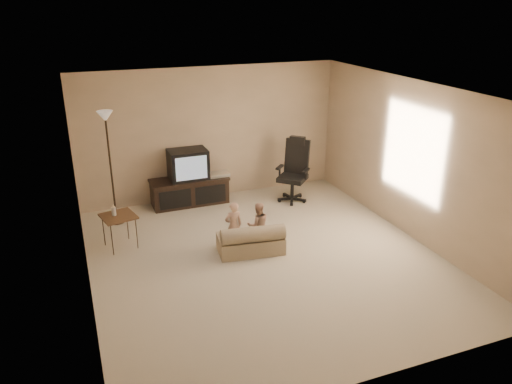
{
  "coord_description": "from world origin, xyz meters",
  "views": [
    {
      "loc": [
        -2.51,
        -6.11,
        3.66
      ],
      "look_at": [
        0.09,
        0.6,
        0.84
      ],
      "focal_mm": 35.0,
      "sensor_mm": 36.0,
      "label": 1
    }
  ],
  "objects_px": {
    "office_chair": "(294,178)",
    "child_sofa": "(251,241)",
    "side_table": "(118,217)",
    "toddler_right": "(258,225)",
    "toddler_left": "(234,226)",
    "floor_lamp": "(108,143)",
    "tv_stand": "(189,182)"
  },
  "relations": [
    {
      "from": "child_sofa",
      "to": "toddler_left",
      "type": "xyz_separation_m",
      "value": [
        -0.21,
        0.22,
        0.19
      ]
    },
    {
      "from": "office_chair",
      "to": "toddler_left",
      "type": "distance_m",
      "value": 2.28
    },
    {
      "from": "tv_stand",
      "to": "toddler_right",
      "type": "distance_m",
      "value": 2.16
    },
    {
      "from": "office_chair",
      "to": "toddler_left",
      "type": "height_order",
      "value": "office_chair"
    },
    {
      "from": "office_chair",
      "to": "toddler_right",
      "type": "relative_size",
      "value": 1.66
    },
    {
      "from": "tv_stand",
      "to": "floor_lamp",
      "type": "distance_m",
      "value": 1.75
    },
    {
      "from": "floor_lamp",
      "to": "side_table",
      "type": "bearing_deg",
      "value": -92.72
    },
    {
      "from": "side_table",
      "to": "office_chair",
      "type": "bearing_deg",
      "value": 13.44
    },
    {
      "from": "office_chair",
      "to": "child_sofa",
      "type": "relative_size",
      "value": 1.16
    },
    {
      "from": "tv_stand",
      "to": "side_table",
      "type": "distance_m",
      "value": 1.97
    },
    {
      "from": "child_sofa",
      "to": "toddler_right",
      "type": "bearing_deg",
      "value": 49.9
    },
    {
      "from": "tv_stand",
      "to": "toddler_left",
      "type": "distance_m",
      "value": 2.04
    },
    {
      "from": "child_sofa",
      "to": "side_table",
      "type": "bearing_deg",
      "value": 161.33
    },
    {
      "from": "child_sofa",
      "to": "floor_lamp",
      "type": "bearing_deg",
      "value": 140.99
    },
    {
      "from": "office_chair",
      "to": "child_sofa",
      "type": "height_order",
      "value": "office_chair"
    },
    {
      "from": "tv_stand",
      "to": "floor_lamp",
      "type": "height_order",
      "value": "floor_lamp"
    },
    {
      "from": "tv_stand",
      "to": "floor_lamp",
      "type": "relative_size",
      "value": 0.76
    },
    {
      "from": "side_table",
      "to": "toddler_right",
      "type": "distance_m",
      "value": 2.16
    },
    {
      "from": "side_table",
      "to": "child_sofa",
      "type": "bearing_deg",
      "value": -26.38
    },
    {
      "from": "tv_stand",
      "to": "side_table",
      "type": "bearing_deg",
      "value": -137.72
    },
    {
      "from": "toddler_left",
      "to": "floor_lamp",
      "type": "bearing_deg",
      "value": -51.13
    },
    {
      "from": "office_chair",
      "to": "side_table",
      "type": "relative_size",
      "value": 1.68
    },
    {
      "from": "toddler_left",
      "to": "toddler_right",
      "type": "xyz_separation_m",
      "value": [
        0.38,
        -0.06,
        -0.02
      ]
    },
    {
      "from": "office_chair",
      "to": "floor_lamp",
      "type": "height_order",
      "value": "floor_lamp"
    },
    {
      "from": "office_chair",
      "to": "side_table",
      "type": "xyz_separation_m",
      "value": [
        -3.36,
        -0.8,
        0.08
      ]
    },
    {
      "from": "child_sofa",
      "to": "toddler_right",
      "type": "distance_m",
      "value": 0.29
    },
    {
      "from": "toddler_right",
      "to": "child_sofa",
      "type": "bearing_deg",
      "value": 49.57
    },
    {
      "from": "side_table",
      "to": "toddler_right",
      "type": "bearing_deg",
      "value": -20.48
    },
    {
      "from": "office_chair",
      "to": "toddler_right",
      "type": "bearing_deg",
      "value": -86.25
    },
    {
      "from": "side_table",
      "to": "floor_lamp",
      "type": "distance_m",
      "value": 1.34
    },
    {
      "from": "tv_stand",
      "to": "office_chair",
      "type": "height_order",
      "value": "office_chair"
    },
    {
      "from": "tv_stand",
      "to": "office_chair",
      "type": "relative_size",
      "value": 1.21
    }
  ]
}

